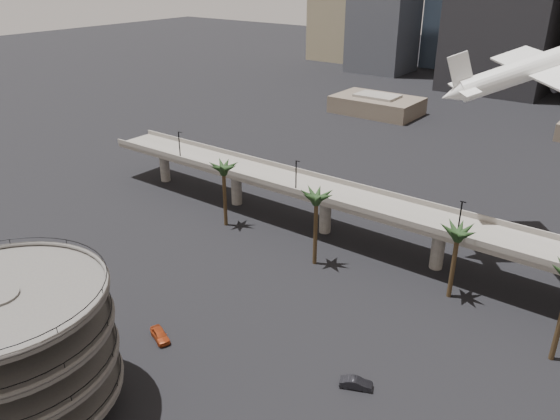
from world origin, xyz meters
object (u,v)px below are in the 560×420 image
Objects in this scene: parking_ramp at (9,346)px; overpass at (380,211)px; airborne_jet at (550,63)px; car_b at (356,383)px; car_a at (160,335)px.

parking_ramp is 0.17× the size of overpass.
parking_ramp is 0.79× the size of airborne_jet.
parking_ramp is 81.96m from airborne_jet.
car_b is at bearing -133.86° from airborne_jet.
parking_ramp is at bearing 109.75° from car_b.
parking_ramp is 5.27× the size of car_a.
parking_ramp is at bearing -151.77° from airborne_jet.
car_b is (25.84, 7.90, -0.06)m from car_a.
overpass is 34.59m from airborne_jet.
airborne_jet reaches higher than overpass.
airborne_jet is at bearing 32.30° from overpass.
overpass is 4.65× the size of airborne_jet.
parking_ramp reaches higher than car_a.
overpass is 32.41× the size of car_b.
airborne_jet is at bearing 65.36° from parking_ramp.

